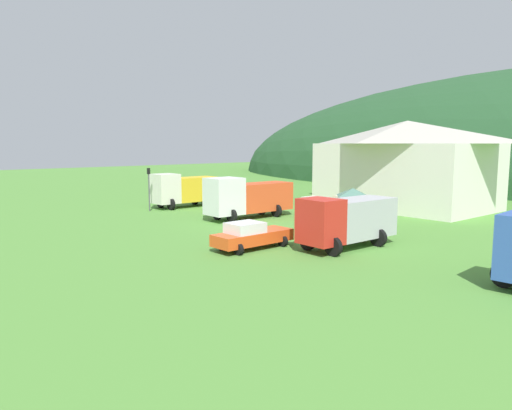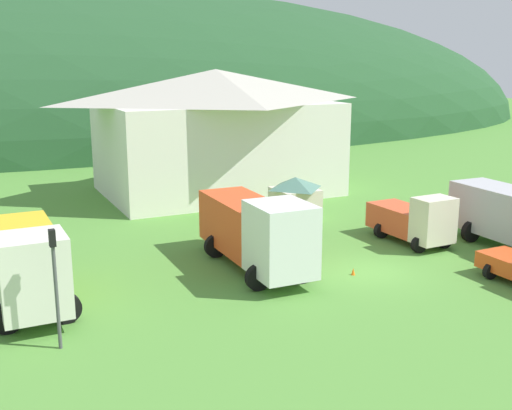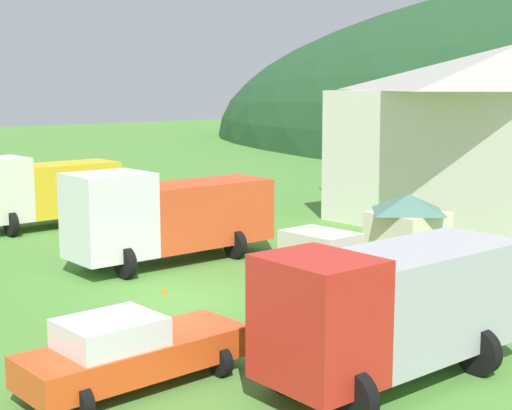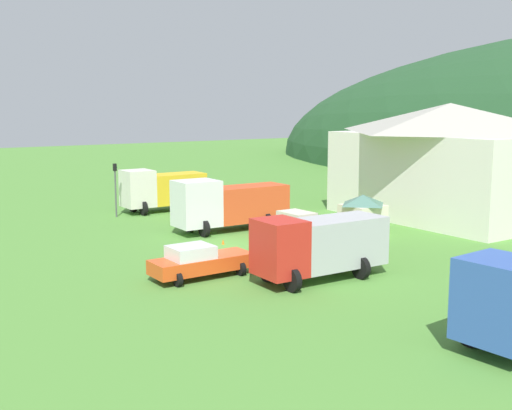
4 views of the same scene
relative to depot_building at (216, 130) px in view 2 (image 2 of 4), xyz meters
The scene contains 9 objects.
ground_plane 19.30m from the depot_building, 90.49° to the right, with size 200.00×200.00×0.00m, color #518C38.
forested_hill_backdrop 44.11m from the depot_building, 90.21° to the left, with size 137.41×60.00×36.57m, color #234C28.
depot_building is the anchor object (origin of this frame).
play_shed_cream 9.98m from the depot_building, 83.72° to the right, with size 2.49×2.59×2.58m.
heavy_rig_striped 22.10m from the depot_building, 130.86° to the right, with size 3.12×6.66×3.39m.
heavy_rig_white 17.19m from the depot_building, 106.07° to the right, with size 3.18×8.02×3.54m.
light_truck_cream 16.92m from the depot_building, 75.02° to the right, with size 2.53×4.83×2.65m.
traffic_light_west 24.88m from the depot_building, 124.01° to the right, with size 0.20×0.32×4.04m.
traffic_cone_near_pickup 19.31m from the depot_building, 93.65° to the right, with size 0.36×0.36×0.62m, color orange.
Camera 2 is at (-16.07, -21.58, 9.31)m, focal length 43.96 mm.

